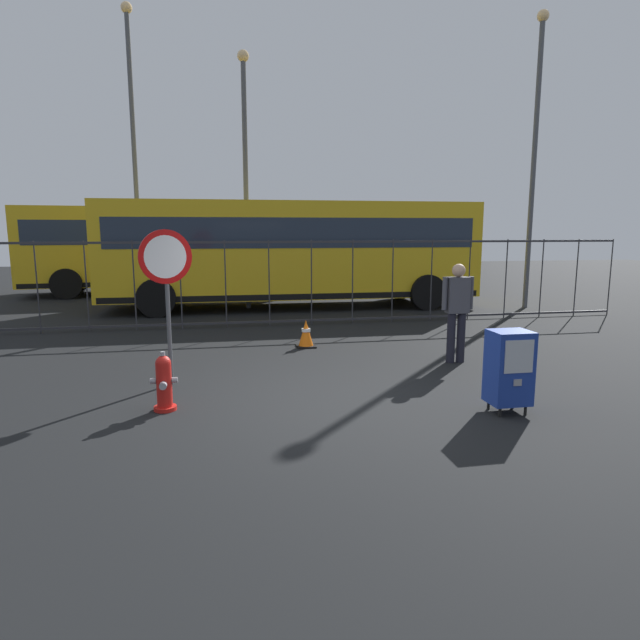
{
  "coord_description": "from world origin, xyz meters",
  "views": [
    {
      "loc": [
        -1.18,
        -6.53,
        2.21
      ],
      "look_at": [
        0.3,
        1.2,
        0.9
      ],
      "focal_mm": 30.17,
      "sensor_mm": 36.0,
      "label": 1
    }
  ],
  "objects_px": {
    "street_light_near_right": "(134,139)",
    "stop_sign": "(166,275)",
    "pedestrian": "(457,307)",
    "bus_near": "(292,248)",
    "newspaper_box_primary": "(509,367)",
    "traffic_cone": "(306,334)",
    "bus_far": "(180,245)",
    "street_light_near_left": "(245,163)",
    "street_light_far_left": "(535,143)",
    "fire_hydrant": "(164,383)"
  },
  "relations": [
    {
      "from": "bus_far",
      "to": "street_light_near_left",
      "type": "bearing_deg",
      "value": -70.38
    },
    {
      "from": "bus_near",
      "to": "street_light_near_right",
      "type": "xyz_separation_m",
      "value": [
        -4.42,
        1.66,
        3.17
      ]
    },
    {
      "from": "fire_hydrant",
      "to": "street_light_far_left",
      "type": "xyz_separation_m",
      "value": [
        9.48,
        7.45,
        4.25
      ]
    },
    {
      "from": "newspaper_box_primary",
      "to": "stop_sign",
      "type": "bearing_deg",
      "value": 154.21
    },
    {
      "from": "stop_sign",
      "to": "bus_far",
      "type": "bearing_deg",
      "value": 92.7
    },
    {
      "from": "street_light_near_right",
      "to": "street_light_far_left",
      "type": "height_order",
      "value": "street_light_near_right"
    },
    {
      "from": "stop_sign",
      "to": "bus_far",
      "type": "xyz_separation_m",
      "value": [
        -0.59,
        12.42,
        0.11
      ]
    },
    {
      "from": "traffic_cone",
      "to": "bus_far",
      "type": "height_order",
      "value": "bus_far"
    },
    {
      "from": "bus_near",
      "to": "fire_hydrant",
      "type": "bearing_deg",
      "value": -106.97
    },
    {
      "from": "bus_far",
      "to": "street_light_near_left",
      "type": "height_order",
      "value": "street_light_near_left"
    },
    {
      "from": "street_light_near_left",
      "to": "street_light_near_right",
      "type": "relative_size",
      "value": 0.82
    },
    {
      "from": "pedestrian",
      "to": "street_light_near_left",
      "type": "xyz_separation_m",
      "value": [
        -3.07,
        7.19,
        3.12
      ]
    },
    {
      "from": "traffic_cone",
      "to": "street_light_far_left",
      "type": "xyz_separation_m",
      "value": [
        7.15,
        4.14,
        4.34
      ]
    },
    {
      "from": "fire_hydrant",
      "to": "newspaper_box_primary",
      "type": "xyz_separation_m",
      "value": [
        4.14,
        -0.87,
        0.22
      ]
    },
    {
      "from": "newspaper_box_primary",
      "to": "street_light_near_left",
      "type": "relative_size",
      "value": 0.15
    },
    {
      "from": "street_light_near_right",
      "to": "stop_sign",
      "type": "bearing_deg",
      "value": -80.31
    },
    {
      "from": "bus_far",
      "to": "street_light_near_left",
      "type": "distance_m",
      "value": 5.7
    },
    {
      "from": "bus_near",
      "to": "pedestrian",
      "type": "bearing_deg",
      "value": -75.03
    },
    {
      "from": "street_light_near_right",
      "to": "street_light_far_left",
      "type": "relative_size",
      "value": 1.07
    },
    {
      "from": "street_light_near_right",
      "to": "newspaper_box_primary",
      "type": "bearing_deg",
      "value": -63.08
    },
    {
      "from": "newspaper_box_primary",
      "to": "traffic_cone",
      "type": "distance_m",
      "value": 4.57
    },
    {
      "from": "traffic_cone",
      "to": "fire_hydrant",
      "type": "bearing_deg",
      "value": -125.06
    },
    {
      "from": "newspaper_box_primary",
      "to": "street_light_near_right",
      "type": "bearing_deg",
      "value": 116.92
    },
    {
      "from": "fire_hydrant",
      "to": "street_light_far_left",
      "type": "bearing_deg",
      "value": 38.17
    },
    {
      "from": "bus_far",
      "to": "newspaper_box_primary",
      "type": "bearing_deg",
      "value": -76.63
    },
    {
      "from": "street_light_near_left",
      "to": "street_light_far_left",
      "type": "xyz_separation_m",
      "value": [
        7.93,
        -1.38,
        0.54
      ]
    },
    {
      "from": "newspaper_box_primary",
      "to": "stop_sign",
      "type": "distance_m",
      "value": 4.73
    },
    {
      "from": "street_light_near_left",
      "to": "street_light_near_right",
      "type": "height_order",
      "value": "street_light_near_right"
    },
    {
      "from": "pedestrian",
      "to": "traffic_cone",
      "type": "xyz_separation_m",
      "value": [
        -2.3,
        1.67,
        -0.69
      ]
    },
    {
      "from": "pedestrian",
      "to": "newspaper_box_primary",
      "type": "bearing_deg",
      "value": -100.76
    },
    {
      "from": "traffic_cone",
      "to": "newspaper_box_primary",
      "type": "bearing_deg",
      "value": -66.5
    },
    {
      "from": "street_light_far_left",
      "to": "newspaper_box_primary",
      "type": "bearing_deg",
      "value": -122.66
    },
    {
      "from": "fire_hydrant",
      "to": "street_light_far_left",
      "type": "distance_m",
      "value": 12.79
    },
    {
      "from": "pedestrian",
      "to": "bus_near",
      "type": "relative_size",
      "value": 0.16
    },
    {
      "from": "pedestrian",
      "to": "bus_near",
      "type": "height_order",
      "value": "bus_near"
    },
    {
      "from": "pedestrian",
      "to": "traffic_cone",
      "type": "relative_size",
      "value": 3.15
    },
    {
      "from": "newspaper_box_primary",
      "to": "street_light_near_right",
      "type": "xyz_separation_m",
      "value": [
        -5.75,
        11.32,
        4.3
      ]
    },
    {
      "from": "newspaper_box_primary",
      "to": "pedestrian",
      "type": "distance_m",
      "value": 2.58
    },
    {
      "from": "fire_hydrant",
      "to": "stop_sign",
      "type": "bearing_deg",
      "value": 90.68
    },
    {
      "from": "pedestrian",
      "to": "street_light_near_right",
      "type": "relative_size",
      "value": 0.19
    },
    {
      "from": "stop_sign",
      "to": "pedestrian",
      "type": "height_order",
      "value": "stop_sign"
    },
    {
      "from": "traffic_cone",
      "to": "pedestrian",
      "type": "bearing_deg",
      "value": -36.11
    },
    {
      "from": "stop_sign",
      "to": "bus_near",
      "type": "bearing_deg",
      "value": 69.7
    },
    {
      "from": "traffic_cone",
      "to": "street_light_far_left",
      "type": "height_order",
      "value": "street_light_far_left"
    },
    {
      "from": "traffic_cone",
      "to": "bus_near",
      "type": "xyz_separation_m",
      "value": [
        0.49,
        5.48,
        1.45
      ]
    },
    {
      "from": "street_light_near_left",
      "to": "street_light_far_left",
      "type": "relative_size",
      "value": 0.87
    },
    {
      "from": "traffic_cone",
      "to": "bus_near",
      "type": "distance_m",
      "value": 5.68
    },
    {
      "from": "newspaper_box_primary",
      "to": "fire_hydrant",
      "type": "bearing_deg",
      "value": 168.12
    },
    {
      "from": "newspaper_box_primary",
      "to": "street_light_far_left",
      "type": "xyz_separation_m",
      "value": [
        5.33,
        8.32,
        4.03
      ]
    },
    {
      "from": "pedestrian",
      "to": "fire_hydrant",
      "type": "bearing_deg",
      "value": -160.48
    }
  ]
}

